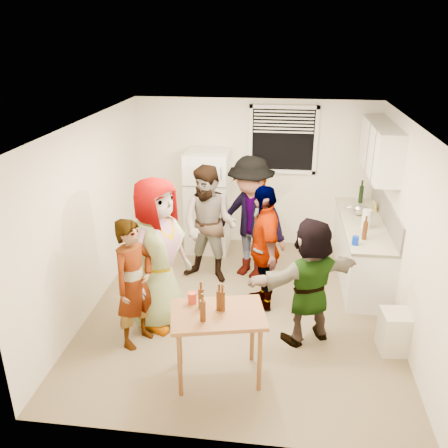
# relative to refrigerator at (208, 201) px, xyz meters

# --- Properties ---
(room) EXTENTS (4.00, 4.50, 2.50)m
(room) POSITION_rel_refrigerator_xyz_m (0.75, -1.88, -0.85)
(room) COLOR white
(room) RESTS_ON ground
(window) EXTENTS (1.12, 0.10, 1.06)m
(window) POSITION_rel_refrigerator_xyz_m (1.20, 0.33, 1.00)
(window) COLOR white
(window) RESTS_ON room
(refrigerator) EXTENTS (0.70, 0.70, 1.70)m
(refrigerator) POSITION_rel_refrigerator_xyz_m (0.00, 0.00, 0.00)
(refrigerator) COLOR white
(refrigerator) RESTS_ON ground
(counter_lower) EXTENTS (0.60, 2.20, 0.86)m
(counter_lower) POSITION_rel_refrigerator_xyz_m (2.45, -0.73, -0.42)
(counter_lower) COLOR white
(counter_lower) RESTS_ON ground
(countertop) EXTENTS (0.64, 2.22, 0.04)m
(countertop) POSITION_rel_refrigerator_xyz_m (2.45, -0.73, 0.03)
(countertop) COLOR beige
(countertop) RESTS_ON counter_lower
(backsplash) EXTENTS (0.03, 2.20, 0.36)m
(backsplash) POSITION_rel_refrigerator_xyz_m (2.74, -0.73, 0.23)
(backsplash) COLOR #A39E95
(backsplash) RESTS_ON countertop
(upper_cabinets) EXTENTS (0.34, 1.60, 0.70)m
(upper_cabinets) POSITION_rel_refrigerator_xyz_m (2.58, -0.53, 1.10)
(upper_cabinets) COLOR white
(upper_cabinets) RESTS_ON room
(kettle) EXTENTS (0.31, 0.29, 0.21)m
(kettle) POSITION_rel_refrigerator_xyz_m (2.40, -0.46, 0.05)
(kettle) COLOR silver
(kettle) RESTS_ON countertop
(paper_towel) EXTENTS (0.12, 0.12, 0.27)m
(paper_towel) POSITION_rel_refrigerator_xyz_m (2.43, -0.95, 0.05)
(paper_towel) COLOR white
(paper_towel) RESTS_ON countertop
(wine_bottle) EXTENTS (0.07, 0.07, 0.28)m
(wine_bottle) POSITION_rel_refrigerator_xyz_m (2.50, 0.12, 0.05)
(wine_bottle) COLOR black
(wine_bottle) RESTS_ON countertop
(beer_bottle_counter) EXTENTS (0.06, 0.06, 0.25)m
(beer_bottle_counter) POSITION_rel_refrigerator_xyz_m (2.35, -1.37, 0.05)
(beer_bottle_counter) COLOR #47230C
(beer_bottle_counter) RESTS_ON countertop
(blue_cup) EXTENTS (0.09, 0.09, 0.12)m
(blue_cup) POSITION_rel_refrigerator_xyz_m (2.21, -1.57, 0.05)
(blue_cup) COLOR #062AB8
(blue_cup) RESTS_ON countertop
(picture_frame) EXTENTS (0.02, 0.17, 0.14)m
(picture_frame) POSITION_rel_refrigerator_xyz_m (2.67, -0.23, 0.12)
(picture_frame) COLOR #DDCC48
(picture_frame) RESTS_ON countertop
(trash_bin) EXTENTS (0.37, 0.37, 0.51)m
(trash_bin) POSITION_rel_refrigerator_xyz_m (2.61, -2.54, -0.60)
(trash_bin) COLOR silver
(trash_bin) RESTS_ON ground
(serving_table) EXTENTS (1.08, 0.84, 0.82)m
(serving_table) POSITION_rel_refrigerator_xyz_m (0.62, -3.26, -0.85)
(serving_table) COLOR brown
(serving_table) RESTS_ON ground
(beer_bottle_table) EXTENTS (0.06, 0.06, 0.23)m
(beer_bottle_table) POSITION_rel_refrigerator_xyz_m (0.63, -3.20, -0.03)
(beer_bottle_table) COLOR #47230C
(beer_bottle_table) RESTS_ON serving_table
(red_cup) EXTENTS (0.09, 0.09, 0.12)m
(red_cup) POSITION_rel_refrigerator_xyz_m (0.33, -3.11, -0.03)
(red_cup) COLOR #B8351D
(red_cup) RESTS_ON serving_table
(guest_grey) EXTENTS (2.17, 1.74, 0.62)m
(guest_grey) POSITION_rel_refrigerator_xyz_m (-0.25, -2.32, -0.85)
(guest_grey) COLOR gray
(guest_grey) RESTS_ON ground
(guest_stripe) EXTENTS (1.69, 1.21, 0.38)m
(guest_stripe) POSITION_rel_refrigerator_xyz_m (-0.43, -2.75, -0.85)
(guest_stripe) COLOR #141933
(guest_stripe) RESTS_ON ground
(guest_back_left) EXTENTS (1.23, 1.92, 0.67)m
(guest_back_left) POSITION_rel_refrigerator_xyz_m (0.20, -1.11, -0.85)
(guest_back_left) COLOR brown
(guest_back_left) RESTS_ON ground
(guest_back_right) EXTENTS (1.94, 2.22, 0.69)m
(guest_back_right) POSITION_rel_refrigerator_xyz_m (0.78, -0.89, -0.85)
(guest_back_right) COLOR #45444A
(guest_back_right) RESTS_ON ground
(guest_black) EXTENTS (1.93, 1.41, 0.42)m
(guest_black) POSITION_rel_refrigerator_xyz_m (1.02, -1.75, -0.85)
(guest_black) COLOR black
(guest_black) RESTS_ON ground
(guest_orange) EXTENTS (2.06, 2.10, 0.47)m
(guest_orange) POSITION_rel_refrigerator_xyz_m (1.60, -2.44, -0.85)
(guest_orange) COLOR #DD7254
(guest_orange) RESTS_ON ground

